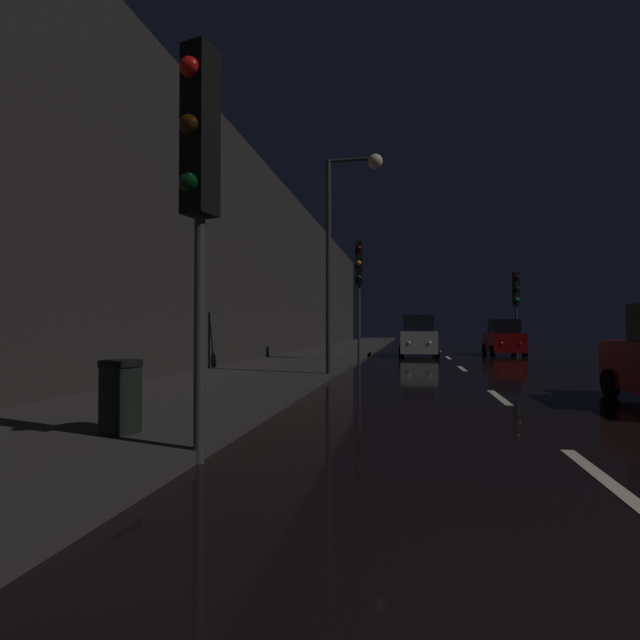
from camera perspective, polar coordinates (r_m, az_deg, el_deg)
The scene contains 11 objects.
ground at distance 26.64m, azimuth 15.14°, elevation -4.26°, with size 25.14×84.00×0.02m, color black.
sidewalk_left at distance 26.95m, azimuth 1.47°, elevation -4.08°, with size 4.40×84.00×0.15m, color #33302D.
building_facade_left at distance 24.31m, azimuth -6.03°, elevation 6.42°, with size 0.80×63.00×9.31m, color #2D2B28.
lane_centerline at distance 18.10m, azimuth 17.06°, elevation -5.72°, with size 0.16×28.96×0.01m.
traffic_light_far_left at distance 20.29m, azimuth 4.81°, elevation 5.66°, with size 0.33×0.47×5.27m.
traffic_light_near_left at distance 5.62m, azimuth -14.67°, elevation 18.40°, with size 0.38×0.48×4.65m.
traffic_light_far_right at distance 28.84m, azimuth 22.99°, elevation 2.86°, with size 0.35×0.48×4.73m.
streetlamp_overhead at distance 14.03m, azimuth 3.03°, elevation 11.09°, with size 1.70×0.44×6.62m.
trash_bin_curbside at distance 6.58m, azimuth -23.34°, elevation -8.57°, with size 0.55×0.55×0.93m.
car_approaching_headlights at distance 25.52m, azimuth 12.02°, elevation -2.14°, with size 2.01×4.35×2.19m.
car_parked_right_far at distance 28.13m, azimuth 21.64°, elevation -2.16°, with size 1.84×3.99×2.01m.
Camera 1 is at (-1.86, -2.04, 1.49)m, focal length 26.01 mm.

